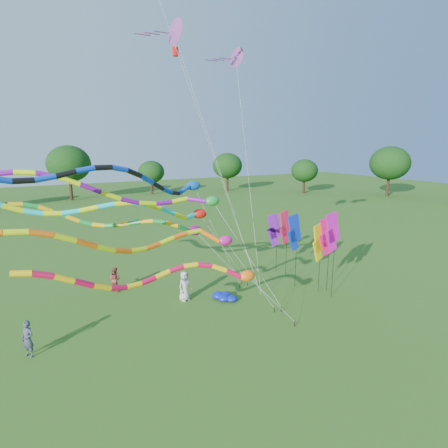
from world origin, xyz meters
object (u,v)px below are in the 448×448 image
person_b (28,339)px  person_c (115,279)px  tube_kite_orange (148,241)px  blue_nylon_heap (224,298)px  tube_kite_red (176,276)px  person_a (185,286)px

person_b → person_c: bearing=98.9°
tube_kite_orange → blue_nylon_heap: 8.76m
tube_kite_red → person_b: bearing=151.0°
blue_nylon_heap → person_b: 10.80m
blue_nylon_heap → tube_kite_red: bearing=-136.8°
blue_nylon_heap → person_a: 2.56m
person_a → tube_kite_red: bearing=-137.1°
person_b → tube_kite_orange: bearing=20.9°
tube_kite_red → blue_nylon_heap: 7.61m
tube_kite_red → person_c: 9.87m
tube_kite_orange → person_c: bearing=80.1°
tube_kite_red → tube_kite_orange: 1.93m
person_b → person_c: size_ratio=1.08×
tube_kite_orange → person_b: tube_kite_orange is taller
person_c → blue_nylon_heap: bearing=-173.9°
tube_kite_red → tube_kite_orange: tube_kite_orange is taller
blue_nylon_heap → person_c: person_c is taller
tube_kite_red → person_b: (-5.88, 3.36, -3.05)m
tube_kite_red → person_a: tube_kite_red is taller
person_a → person_b: (-8.59, -2.40, -0.06)m
blue_nylon_heap → person_c: 7.35m
person_a → person_c: (-3.41, 3.59, -0.13)m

